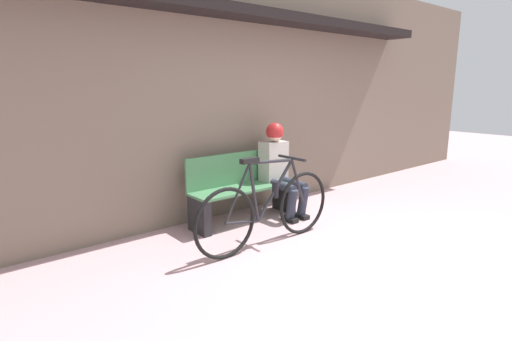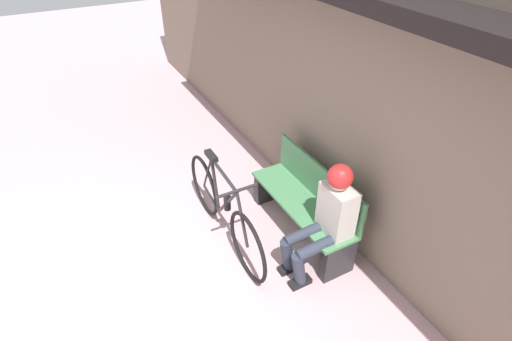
% 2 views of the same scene
% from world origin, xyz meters
% --- Properties ---
extents(ground_plane, '(24.00, 24.00, 0.00)m').
position_xyz_m(ground_plane, '(0.00, 0.00, 0.00)').
color(ground_plane, '#C69EA3').
extents(storefront_wall, '(12.00, 0.56, 3.20)m').
position_xyz_m(storefront_wall, '(0.00, 2.41, 1.66)').
color(storefront_wall, '#756656').
rests_on(storefront_wall, ground_plane).
extents(park_bench_near, '(1.43, 0.42, 0.84)m').
position_xyz_m(park_bench_near, '(-0.20, 2.03, 0.38)').
color(park_bench_near, '#477F51').
rests_on(park_bench_near, ground_plane).
extents(bicycle, '(1.79, 0.40, 0.96)m').
position_xyz_m(bicycle, '(-0.50, 1.22, 0.40)').
color(bicycle, black).
rests_on(bicycle, ground_plane).
extents(person_seated, '(0.34, 0.64, 1.19)m').
position_xyz_m(person_seated, '(0.30, 1.92, 0.68)').
color(person_seated, '#2D3342').
rests_on(person_seated, ground_plane).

